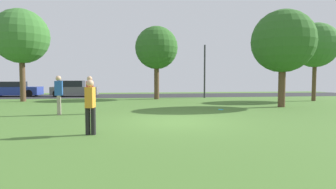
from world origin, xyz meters
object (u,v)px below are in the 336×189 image
object	(u,v)px
frisbee_disc	(221,110)
parked_car_grey	(75,89)
oak_tree_left	(157,48)
parked_car_blue	(14,90)
maple_tree_far	(283,42)
person_bystander	(90,105)
oak_tree_center	(21,37)
oak_tree_right	(315,45)
person_catcher	(90,93)
street_lamp_post	(205,71)
person_thrower	(59,93)

from	to	relation	value
frisbee_disc	parked_car_grey	bearing A→B (deg)	128.96
oak_tree_left	parked_car_blue	world-z (taller)	oak_tree_left
maple_tree_far	person_bystander	size ratio (longest dim) A/B	3.48
oak_tree_center	oak_tree_right	bearing A→B (deg)	-6.24
oak_tree_center	frisbee_disc	xyz separation A→B (m)	(12.38, -6.90, -4.60)
person_catcher	street_lamp_post	world-z (taller)	street_lamp_post
person_thrower	oak_tree_center	bearing A→B (deg)	116.76
oak_tree_right	person_thrower	distance (m)	17.67
oak_tree_left	oak_tree_right	world-z (taller)	oak_tree_left
oak_tree_center	parked_car_grey	world-z (taller)	oak_tree_center
person_thrower	frisbee_disc	size ratio (longest dim) A/B	6.51
maple_tree_far	person_thrower	size ratio (longest dim) A/B	3.15
oak_tree_left	person_bystander	world-z (taller)	oak_tree_left
oak_tree_right	parked_car_blue	world-z (taller)	oak_tree_right
person_bystander	street_lamp_post	size ratio (longest dim) A/B	0.35
oak_tree_left	parked_car_grey	size ratio (longest dim) A/B	1.41
street_lamp_post	oak_tree_center	bearing A→B (deg)	-172.55
person_catcher	parked_car_grey	bearing A→B (deg)	-78.76
oak_tree_center	parked_car_grey	bearing A→B (deg)	65.44
oak_tree_left	street_lamp_post	distance (m)	4.65
oak_tree_right	person_catcher	bearing A→B (deg)	-160.37
maple_tree_far	parked_car_grey	distance (m)	18.17
person_thrower	street_lamp_post	distance (m)	13.48
parked_car_grey	street_lamp_post	world-z (taller)	street_lamp_post
person_thrower	parked_car_grey	distance (m)	13.33
frisbee_disc	street_lamp_post	world-z (taller)	street_lamp_post
person_bystander	frisbee_disc	bearing A→B (deg)	-37.50
oak_tree_left	person_catcher	bearing A→B (deg)	-113.97
street_lamp_post	frisbee_disc	bearing A→B (deg)	-99.91
maple_tree_far	parked_car_grey	size ratio (longest dim) A/B	1.35
oak_tree_right	parked_car_grey	xyz separation A→B (m)	(-18.59, 7.67, -3.39)
oak_tree_left	parked_car_grey	distance (m)	9.16
oak_tree_right	parked_car_blue	size ratio (longest dim) A/B	1.24
oak_tree_center	maple_tree_far	bearing A→B (deg)	-20.15
oak_tree_right	frisbee_disc	xyz separation A→B (m)	(-8.66, -4.60, -4.05)
person_bystander	oak_tree_left	bearing A→B (deg)	-4.26
oak_tree_center	maple_tree_far	xyz separation A→B (m)	(16.31, -5.98, -0.88)
person_bystander	street_lamp_post	bearing A→B (deg)	-18.30
oak_tree_center	maple_tree_far	world-z (taller)	oak_tree_center
person_thrower	person_catcher	size ratio (longest dim) A/B	1.01
oak_tree_left	parked_car_blue	size ratio (longest dim) A/B	1.26
parked_car_blue	parked_car_grey	size ratio (longest dim) A/B	1.12
oak_tree_right	parked_car_grey	distance (m)	20.39
oak_tree_center	parked_car_blue	bearing A→B (deg)	117.68
frisbee_disc	parked_car_blue	xyz separation A→B (m)	(-15.45, 12.77, 0.63)
oak_tree_center	frisbee_disc	size ratio (longest dim) A/B	24.27
parked_car_grey	oak_tree_left	bearing A→B (deg)	-31.43
oak_tree_left	person_bystander	bearing A→B (deg)	-103.11
person_catcher	parked_car_grey	world-z (taller)	person_catcher
oak_tree_right	maple_tree_far	distance (m)	6.00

